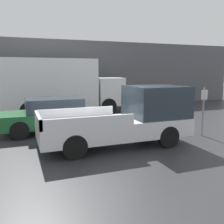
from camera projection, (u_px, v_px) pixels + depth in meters
ground_plane at (127, 139)px, 10.07m from camera, size 60.00×60.00×0.00m
building_wall at (75, 74)px, 18.23m from camera, size 28.00×0.15×4.89m
pickup_truck at (130, 118)px, 9.22m from camera, size 5.43×2.06×2.14m
car at (52, 114)px, 11.06m from camera, size 4.39×1.92×1.53m
delivery_truck at (57, 85)px, 15.40m from camera, size 7.66×2.36×3.42m
parking_sign at (203, 109)px, 10.36m from camera, size 0.30×0.07×2.04m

